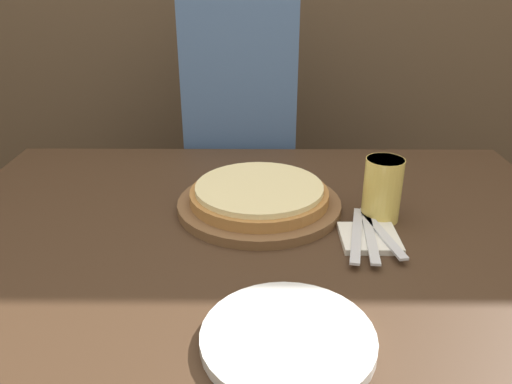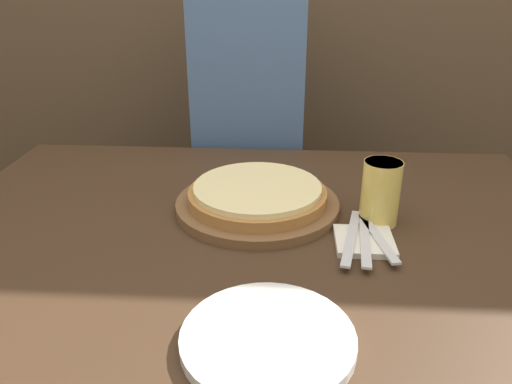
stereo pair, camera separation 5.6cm
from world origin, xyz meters
The scene contains 9 objects.
dining_table centered at (0.00, 0.00, 0.37)m, with size 1.34×0.99×0.74m.
pizza_on_board centered at (0.00, 0.11, 0.76)m, with size 0.35×0.35×0.06m.
beer_glass centered at (0.25, 0.07, 0.81)m, with size 0.08×0.08×0.13m.
dinner_plate centered at (0.04, -0.31, 0.75)m, with size 0.25×0.25×0.02m.
napkin_stack centered at (0.21, -0.03, 0.75)m, with size 0.11×0.11×0.01m.
fork centered at (0.19, -0.03, 0.75)m, with size 0.06×0.21×0.00m.
dinner_knife centered at (0.21, -0.03, 0.75)m, with size 0.04×0.22×0.00m.
spoon centered at (0.24, -0.03, 0.75)m, with size 0.05×0.18×0.00m.
diner_person centered at (-0.06, 0.64, 0.66)m, with size 0.33×0.20×1.33m.
Camera 2 is at (0.06, -0.86, 1.23)m, focal length 35.00 mm.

